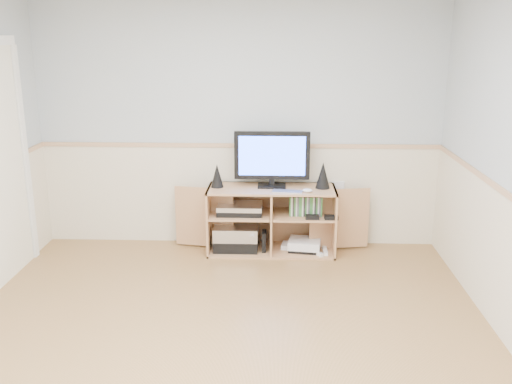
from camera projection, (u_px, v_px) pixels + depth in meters
room at (207, 179)px, 3.59m from camera, size 4.04×4.54×2.54m
media_cabinet at (272, 217)px, 5.66m from camera, size 1.94×0.47×0.65m
monitor at (272, 157)px, 5.49m from camera, size 0.73×0.18×0.55m
speaker_left at (217, 176)px, 5.53m from camera, size 0.12×0.12×0.23m
speaker_right at (323, 175)px, 5.49m from camera, size 0.14×0.14×0.26m
keyboard at (287, 192)px, 5.38m from camera, size 0.29×0.15×0.01m
mouse at (307, 191)px, 5.37m from camera, size 0.10×0.07×0.04m
av_components at (238, 230)px, 5.65m from camera, size 0.52×0.32×0.47m
game_consoles at (303, 245)px, 5.65m from camera, size 0.46×0.30×0.11m
game_cases at (306, 205)px, 5.53m from camera, size 0.31×0.14×0.19m
wall_outlet at (338, 187)px, 5.74m from camera, size 0.12×0.03×0.12m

